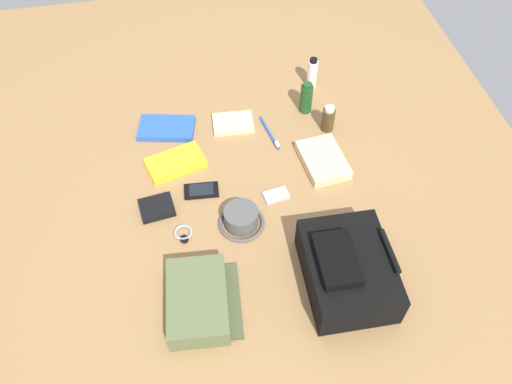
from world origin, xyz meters
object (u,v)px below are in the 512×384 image
bucket_hat (241,219)px  folded_towel (323,160)px  toothpaste_tube (312,73)px  notepad (233,123)px  shampoo_bottle (306,98)px  toiletry_pouch (199,301)px  wallet (157,208)px  backpack (347,270)px  media_player (276,194)px  cologne_bottle (328,119)px  travel_guidebook (176,163)px  cell_phone (201,191)px  paperback_novel (167,128)px  wristwatch (183,233)px  toothbrush (270,134)px

bucket_hat → folded_towel: (-0.20, 0.33, -0.01)m
toothpaste_tube → notepad: size_ratio=0.88×
bucket_hat → shampoo_bottle: 0.58m
toiletry_pouch → wallet: (-0.37, -0.10, -0.03)m
toiletry_pouch → notepad: 0.75m
backpack → shampoo_bottle: size_ratio=2.47×
media_player → toothpaste_tube: bearing=153.5°
backpack → notepad: 0.75m
cologne_bottle → notepad: size_ratio=0.72×
toothpaste_tube → travel_guidebook: toothpaste_tube is taller
toothpaste_tube → travel_guidebook: (0.32, -0.58, -0.05)m
wallet → cell_phone: bearing=99.7°
bucket_hat → notepad: bearing=174.0°
shampoo_bottle → travel_guidebook: (0.19, -0.52, -0.05)m
bucket_hat → wallet: bearing=-112.2°
paperback_novel → media_player: bearing=41.6°
travel_guidebook → wristwatch: (0.30, -0.00, -0.01)m
toiletry_pouch → cell_phone: (-0.42, 0.06, -0.03)m
backpack → paperback_novel: backpack is taller
travel_guidebook → wristwatch: travel_guidebook is taller
wristwatch → notepad: (-0.46, 0.24, 0.00)m
paperback_novel → toothbrush: size_ratio=1.29×
shampoo_bottle → cell_phone: shampoo_bottle is taller
paperback_novel → folded_towel: (0.27, 0.53, 0.01)m
cologne_bottle → shampoo_bottle: bearing=-153.7°
cologne_bottle → media_player: size_ratio=1.18×
travel_guidebook → toothpaste_tube: bearing=119.1°
wallet → toothbrush: bearing=113.3°
toothbrush → backpack: bearing=8.3°
folded_towel → toothbrush: bearing=-137.9°
bucket_hat → notepad: size_ratio=1.00×
toiletry_pouch → cologne_bottle: size_ratio=2.46×
backpack → wristwatch: 0.53m
media_player → folded_towel: folded_towel is taller
toothpaste_tube → wristwatch: size_ratio=1.85×
cell_phone → folded_towel: 0.44m
backpack → notepad: (-0.71, -0.22, -0.06)m
bucket_hat → travel_guidebook: bucket_hat is taller
toothpaste_tube → shampoo_bottle: (0.14, -0.06, -0.00)m
media_player → folded_towel: 0.22m
bucket_hat → media_player: (-0.09, 0.13, -0.02)m
folded_towel → notepad: bearing=-132.0°
travel_guidebook → wallet: bearing=-23.3°
travel_guidebook → media_player: 0.38m
cologne_bottle → folded_towel: size_ratio=0.54×
wristwatch → folded_towel: (-0.21, 0.52, 0.01)m
wallet → folded_towel: (-0.09, 0.59, 0.01)m
wallet → folded_towel: bearing=91.2°
bucket_hat → cell_phone: bearing=-144.6°
cell_phone → wallet: bearing=-72.7°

